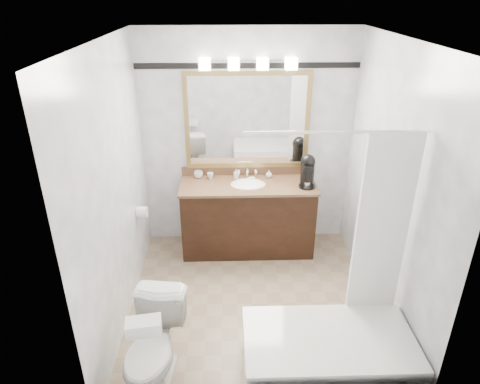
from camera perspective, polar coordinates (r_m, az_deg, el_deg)
The scene contains 15 objects.
room at distance 3.72m, azimuth 1.89°, elevation 0.15°, with size 2.42×2.62×2.52m.
vanity at distance 4.99m, azimuth 1.04°, elevation -3.16°, with size 1.53×0.58×0.97m.
mirror at distance 4.83m, azimuth 0.98°, elevation 9.44°, with size 1.40×0.04×1.10m.
vanity_light_bar at distance 4.64m, azimuth 1.08°, elevation 16.78°, with size 1.02×0.14×0.12m.
accent_stripe at distance 4.71m, azimuth 1.03°, elevation 16.51°, with size 2.40×0.01×0.06m, color black.
bathtub at distance 3.64m, azimuth 11.88°, elevation -20.03°, with size 1.30×0.75×1.96m.
tp_roll at distance 4.65m, azimuth -12.93°, elevation -2.62°, with size 0.12×0.12×0.11m, color white.
toilet at distance 3.53m, azimuth -11.47°, elevation -19.84°, with size 0.41×0.72×0.73m, color white.
tissue_box at distance 3.10m, azimuth -12.74°, elevation -17.07°, with size 0.24×0.13×0.10m, color white.
coffee_maker at distance 4.76m, azimuth 9.00°, elevation 2.95°, with size 0.19×0.23×0.36m.
cup_left at distance 4.98m, azimuth -5.56°, elevation 2.34°, with size 0.10×0.10×0.08m, color white.
cup_right at distance 4.94m, azimuth -3.99°, elevation 2.17°, with size 0.07×0.07×0.07m, color white.
soap_bottle_a at distance 4.94m, azimuth -0.53°, elevation 2.45°, with size 0.05×0.05×0.11m, color white.
soap_bottle_b at distance 4.96m, azimuth 3.87°, elevation 2.43°, with size 0.07×0.07×0.09m, color white.
soap_bar at distance 4.91m, azimuth 1.51°, elevation 1.80°, with size 0.08×0.05×0.02m, color beige.
Camera 1 is at (-0.23, -3.35, 2.86)m, focal length 32.00 mm.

